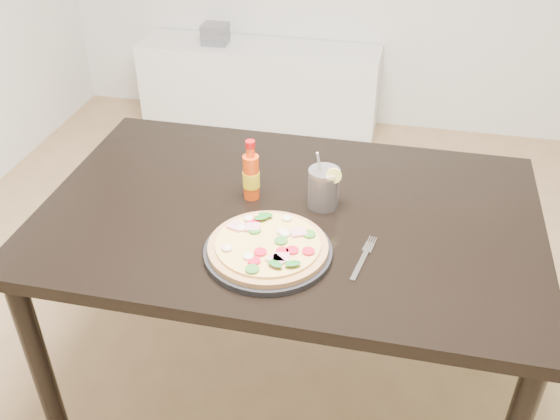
% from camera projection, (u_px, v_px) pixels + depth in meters
% --- Properties ---
extents(dining_table, '(1.40, 0.90, 0.75)m').
position_uv_depth(dining_table, '(289.00, 233.00, 1.81)').
color(dining_table, black).
rests_on(dining_table, ground).
extents(plate, '(0.33, 0.33, 0.02)m').
position_uv_depth(plate, '(268.00, 252.00, 1.59)').
color(plate, black).
rests_on(plate, dining_table).
extents(pizza, '(0.31, 0.31, 0.03)m').
position_uv_depth(pizza, '(268.00, 245.00, 1.58)').
color(pizza, tan).
rests_on(pizza, plate).
extents(hot_sauce_bottle, '(0.05, 0.05, 0.18)m').
position_uv_depth(hot_sauce_bottle, '(251.00, 176.00, 1.78)').
color(hot_sauce_bottle, '#EA450D').
rests_on(hot_sauce_bottle, dining_table).
extents(cola_cup, '(0.10, 0.09, 0.18)m').
position_uv_depth(cola_cup, '(324.00, 189.00, 1.75)').
color(cola_cup, black).
rests_on(cola_cup, dining_table).
extents(fork, '(0.05, 0.19, 0.00)m').
position_uv_depth(fork, '(364.00, 256.00, 1.58)').
color(fork, silver).
rests_on(fork, dining_table).
extents(media_console, '(1.40, 0.34, 0.50)m').
position_uv_depth(media_console, '(259.00, 87.00, 3.71)').
color(media_console, white).
rests_on(media_console, ground).
extents(cd_stack, '(0.14, 0.12, 0.11)m').
position_uv_depth(cd_stack, '(215.00, 34.00, 3.57)').
color(cd_stack, slate).
rests_on(cd_stack, media_console).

